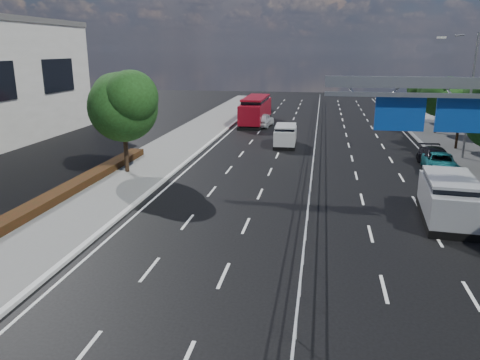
# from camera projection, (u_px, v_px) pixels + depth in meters

# --- Properties ---
(median_fence) EXTENTS (0.05, 85.00, 1.02)m
(median_fence) POSITION_uv_depth(u_px,v_px,m) (314.00, 157.00, 32.87)
(median_fence) COLOR silver
(median_fence) RESTS_ON ground
(streetlight_far) EXTENTS (2.78, 2.40, 9.00)m
(streetlight_far) POSITION_uv_depth(u_px,v_px,m) (467.00, 88.00, 33.17)
(streetlight_far) COLOR gray
(streetlight_far) RESTS_ON ground
(near_tree_back) EXTENTS (4.84, 4.51, 6.69)m
(near_tree_back) POSITION_uv_depth(u_px,v_px,m) (123.00, 103.00, 29.45)
(near_tree_back) COLOR black
(near_tree_back) RESTS_ON ground
(far_tree_f) EXTENTS (3.52, 3.28, 5.02)m
(far_tree_f) POSITION_uv_depth(u_px,v_px,m) (461.00, 107.00, 36.81)
(far_tree_f) COLOR black
(far_tree_f) RESTS_ON ground
(far_tree_g) EXTENTS (3.96, 3.69, 5.45)m
(far_tree_g) POSITION_uv_depth(u_px,v_px,m) (440.00, 95.00, 43.85)
(far_tree_g) COLOR black
(far_tree_g) RESTS_ON ground
(far_tree_h) EXTENTS (3.41, 3.18, 4.91)m
(far_tree_h) POSITION_uv_depth(u_px,v_px,m) (423.00, 91.00, 51.05)
(far_tree_h) COLOR black
(far_tree_h) RESTS_ON ground
(white_minivan) EXTENTS (1.85, 4.11, 1.77)m
(white_minivan) POSITION_uv_depth(u_px,v_px,m) (285.00, 136.00, 39.16)
(white_minivan) COLOR black
(white_minivan) RESTS_ON ground
(red_bus) EXTENTS (2.39, 9.72, 2.90)m
(red_bus) POSITION_uv_depth(u_px,v_px,m) (256.00, 110.00, 50.80)
(red_bus) COLOR black
(red_bus) RESTS_ON ground
(near_car_silver) EXTENTS (2.19, 4.36, 1.43)m
(near_car_silver) POSITION_uv_depth(u_px,v_px,m) (263.00, 120.00, 49.02)
(near_car_silver) COLOR silver
(near_car_silver) RESTS_ON ground
(near_car_dark) EXTENTS (2.03, 4.43, 1.41)m
(near_car_dark) POSITION_uv_depth(u_px,v_px,m) (262.00, 106.00, 61.28)
(near_car_dark) COLOR black
(near_car_dark) RESTS_ON ground
(silver_minivan) EXTENTS (2.63, 5.39, 2.17)m
(silver_minivan) POSITION_uv_depth(u_px,v_px,m) (448.00, 199.00, 22.04)
(silver_minivan) COLOR black
(silver_minivan) RESTS_ON ground
(parked_car_teal) EXTENTS (2.40, 4.54, 1.22)m
(parked_car_teal) POSITION_uv_depth(u_px,v_px,m) (440.00, 163.00, 30.99)
(parked_car_teal) COLOR teal
(parked_car_teal) RESTS_ON ground
(parked_car_dark) EXTENTS (2.04, 4.59, 1.31)m
(parked_car_dark) POSITION_uv_depth(u_px,v_px,m) (436.00, 158.00, 32.16)
(parked_car_dark) COLOR black
(parked_car_dark) RESTS_ON ground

